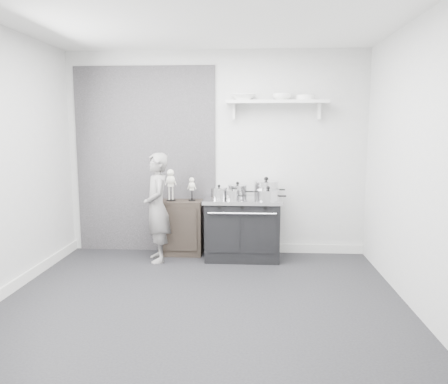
{
  "coord_description": "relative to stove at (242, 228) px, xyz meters",
  "views": [
    {
      "loc": [
        0.48,
        -4.05,
        1.69
      ],
      "look_at": [
        0.17,
        0.95,
        0.95
      ],
      "focal_mm": 35.0,
      "sensor_mm": 36.0,
      "label": 1
    }
  ],
  "objects": [
    {
      "name": "wall_shelf",
      "position": [
        0.42,
        0.2,
        1.61
      ],
      "size": [
        1.3,
        0.26,
        0.24
      ],
      "color": "silver",
      "rests_on": "room_shell"
    },
    {
      "name": "skeleton_full",
      "position": [
        -0.95,
        0.13,
        0.57
      ],
      "size": [
        0.14,
        0.09,
        0.48
      ],
      "primitive_type": null,
      "color": "silver",
      "rests_on": "side_cabinet"
    },
    {
      "name": "pot_front_left",
      "position": [
        -0.3,
        -0.07,
        0.47
      ],
      "size": [
        0.3,
        0.21,
        0.18
      ],
      "color": "silver",
      "rests_on": "stove"
    },
    {
      "name": "side_cabinet",
      "position": [
        -0.82,
        0.13,
        -0.03
      ],
      "size": [
        0.56,
        0.33,
        0.73
      ],
      "primitive_type": "cube",
      "color": "black",
      "rests_on": "ground"
    },
    {
      "name": "pot_front_right",
      "position": [
        0.32,
        -0.18,
        0.46
      ],
      "size": [
        0.36,
        0.28,
        0.18
      ],
      "color": "silver",
      "rests_on": "stove"
    },
    {
      "name": "ground",
      "position": [
        -0.38,
        -1.48,
        -0.4
      ],
      "size": [
        4.0,
        4.0,
        0.0
      ],
      "primitive_type": "plane",
      "color": "black",
      "rests_on": "ground"
    },
    {
      "name": "plate_stack",
      "position": [
        0.79,
        0.19,
        1.67
      ],
      "size": [
        0.24,
        0.24,
        0.06
      ],
      "primitive_type": "cylinder",
      "color": "white",
      "rests_on": "wall_shelf"
    },
    {
      "name": "pot_back_right",
      "position": [
        0.3,
        0.12,
        0.5
      ],
      "size": [
        0.41,
        0.32,
        0.27
      ],
      "color": "silver",
      "rests_on": "stove"
    },
    {
      "name": "pot_front_center",
      "position": [
        -0.12,
        -0.15,
        0.46
      ],
      "size": [
        0.26,
        0.17,
        0.16
      ],
      "color": "silver",
      "rests_on": "stove"
    },
    {
      "name": "pot_back_left",
      "position": [
        -0.07,
        0.11,
        0.47
      ],
      "size": [
        0.34,
        0.25,
        0.2
      ],
      "color": "silver",
      "rests_on": "stove"
    },
    {
      "name": "bowl_large",
      "position": [
        -0.0,
        0.19,
        1.68
      ],
      "size": [
        0.31,
        0.31,
        0.08
      ],
      "primitive_type": "imported",
      "color": "white",
      "rests_on": "wall_shelf"
    },
    {
      "name": "room_shell",
      "position": [
        -0.46,
        -1.33,
        1.24
      ],
      "size": [
        4.02,
        3.62,
        2.71
      ],
      "color": "silver",
      "rests_on": "ground"
    },
    {
      "name": "bowl_small",
      "position": [
        0.49,
        0.19,
        1.68
      ],
      "size": [
        0.25,
        0.25,
        0.08
      ],
      "primitive_type": "imported",
      "color": "white",
      "rests_on": "wall_shelf"
    },
    {
      "name": "stove",
      "position": [
        0.0,
        0.0,
        0.0
      ],
      "size": [
        0.99,
        0.62,
        0.79
      ],
      "color": "black",
      "rests_on": "ground"
    },
    {
      "name": "skeleton_torso",
      "position": [
        -0.67,
        0.13,
        0.51
      ],
      "size": [
        0.1,
        0.06,
        0.36
      ],
      "primitive_type": null,
      "color": "silver",
      "rests_on": "side_cabinet"
    },
    {
      "name": "child",
      "position": [
        -1.08,
        -0.18,
        0.29
      ],
      "size": [
        0.48,
        0.58,
        1.38
      ],
      "primitive_type": "imported",
      "rotation": [
        0.0,
        0.0,
        -1.24
      ],
      "color": "slate",
      "rests_on": "ground"
    }
  ]
}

